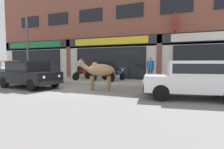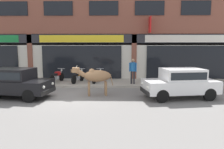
% 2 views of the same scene
% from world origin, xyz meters
% --- Properties ---
extents(ground_plane, '(90.00, 90.00, 0.00)m').
position_xyz_m(ground_plane, '(0.00, 0.00, 0.00)').
color(ground_plane, slate).
extents(sidewalk, '(19.00, 2.97, 0.13)m').
position_xyz_m(sidewalk, '(0.00, 3.69, 0.06)').
color(sidewalk, '#A8A093').
rests_on(sidewalk, ground).
extents(shop_building, '(23.00, 1.40, 8.66)m').
position_xyz_m(shop_building, '(0.00, 5.43, 4.11)').
color(shop_building, brown).
rests_on(shop_building, ground).
extents(cow, '(2.15, 0.72, 1.61)m').
position_xyz_m(cow, '(1.49, 0.22, 1.01)').
color(cow, '#936B47').
rests_on(cow, ground).
extents(car_0, '(3.76, 2.06, 1.46)m').
position_xyz_m(car_0, '(-2.48, -0.38, 0.81)').
color(car_0, black).
rests_on(car_0, ground).
extents(car_1, '(3.77, 2.13, 1.46)m').
position_xyz_m(car_1, '(5.72, -0.24, 0.81)').
color(car_1, black).
rests_on(car_1, ground).
extents(motorcycle_0, '(0.69, 1.78, 0.88)m').
position_xyz_m(motorcycle_0, '(-1.40, 3.41, 0.52)').
color(motorcycle_0, black).
rests_on(motorcycle_0, sidewalk).
extents(motorcycle_1, '(0.68, 1.78, 0.88)m').
position_xyz_m(motorcycle_1, '(-0.00, 3.42, 0.52)').
color(motorcycle_1, black).
rests_on(motorcycle_1, sidewalk).
extents(motorcycle_2, '(0.68, 1.78, 0.88)m').
position_xyz_m(motorcycle_2, '(1.28, 3.54, 0.52)').
color(motorcycle_2, black).
rests_on(motorcycle_2, sidewalk).
extents(pedestrian, '(0.47, 0.32, 1.60)m').
position_xyz_m(pedestrian, '(3.60, 2.94, 1.11)').
color(pedestrian, '#2D2D33').
rests_on(pedestrian, sidewalk).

